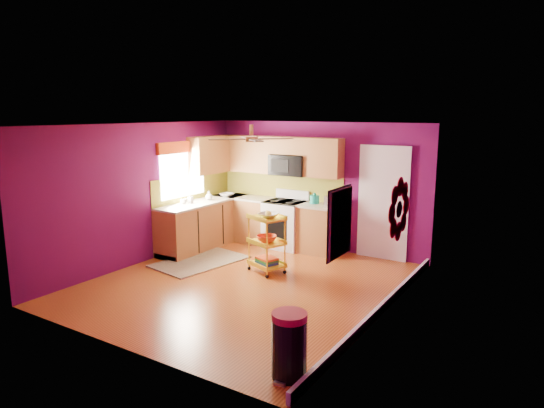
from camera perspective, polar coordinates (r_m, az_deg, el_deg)
The scene contains 18 objects.
ground at distance 7.82m, azimuth -3.14°, elevation -9.35°, with size 5.00×5.00×0.00m, color brown.
room_envelope at distance 7.40m, azimuth -3.10°, elevation 2.55°, with size 4.54×5.04×2.52m.
lower_cabinets at distance 9.86m, azimuth -3.45°, elevation -2.43°, with size 2.81×2.31×0.94m.
electric_range at distance 9.72m, azimuth 1.60°, elevation -2.32°, with size 0.76×0.66×1.13m.
upper_cabinetry at distance 9.87m, azimuth -1.84°, elevation 5.63°, with size 2.80×2.30×1.26m.
left_window at distance 9.61m, azimuth -10.47°, elevation 4.93°, with size 0.08×1.35×1.08m.
panel_door at distance 9.09m, azimuth 12.95°, elevation -0.04°, with size 0.95×0.11×2.15m.
right_wall_art at distance 6.12m, azimuth 12.09°, elevation -1.24°, with size 0.04×2.74×1.04m.
ceiling_fan at distance 7.51m, azimuth -2.43°, elevation 7.72°, with size 1.01×1.01×0.26m.
shag_rug at distance 8.97m, azimuth -8.47°, elevation -6.70°, with size 1.01×1.64×0.02m, color black.
rolling_cart at distance 8.19m, azimuth -0.60°, elevation -4.34°, with size 0.71×0.62×1.08m.
trash_can at distance 5.16m, azimuth 2.04°, elevation -16.27°, with size 0.41×0.43×0.70m.
teal_kettle at distance 9.41m, azimuth 5.02°, elevation 0.56°, with size 0.18×0.18×0.21m.
toaster at distance 9.23m, azimuth 6.92°, elevation 0.37°, with size 0.22×0.15×0.18m, color beige.
soap_bottle_a at distance 9.53m, azimuth -9.58°, elevation 0.65°, with size 0.09×0.09×0.19m, color #EA3F72.
soap_bottle_b at distance 9.80m, azimuth -7.43°, elevation 0.99°, with size 0.15×0.15×0.19m, color white.
counter_dish at distance 10.20m, azimuth -5.31°, elevation 1.08°, with size 0.28×0.28×0.07m, color white.
counter_cup at distance 9.48m, azimuth -10.35°, elevation 0.30°, with size 0.13×0.13×0.10m, color white.
Camera 1 is at (4.26, -5.97, 2.71)m, focal length 32.00 mm.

